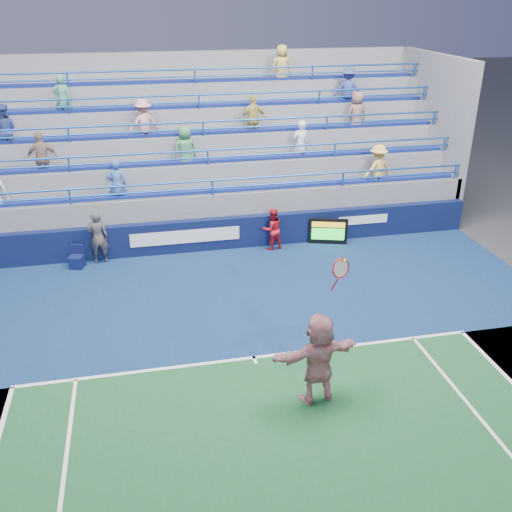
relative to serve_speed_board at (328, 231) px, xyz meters
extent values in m
plane|color=#333538|center=(-3.87, -6.14, -0.46)|extent=(120.00, 120.00, 0.00)
cube|color=#0F214B|center=(-3.87, -3.94, -0.45)|extent=(18.00, 8.40, 0.02)
cube|color=white|center=(-3.87, -6.14, -0.44)|extent=(11.00, 0.10, 0.01)
cube|color=white|center=(-3.87, -6.24, -0.44)|extent=(0.08, 0.30, 0.01)
cube|color=#0A1639|center=(-3.87, 0.36, 0.09)|extent=(18.00, 0.30, 1.10)
cube|color=white|center=(-4.87, 0.20, 0.14)|extent=(3.60, 0.02, 0.45)
cube|color=white|center=(1.33, 0.20, 0.24)|extent=(1.80, 0.02, 0.30)
cube|color=slate|center=(-3.87, 3.31, 0.09)|extent=(18.00, 5.60, 1.10)
cube|color=slate|center=(-3.87, 3.31, 0.46)|extent=(18.00, 5.60, 1.85)
cube|color=navy|center=(-3.87, 0.96, 1.44)|extent=(17.40, 0.45, 0.10)
cylinder|color=#1D4E9F|center=(-3.87, 0.56, 1.89)|extent=(18.00, 0.07, 0.07)
cube|color=slate|center=(-3.87, 3.81, 0.84)|extent=(18.00, 4.60, 2.60)
cube|color=navy|center=(-3.87, 1.96, 2.19)|extent=(17.40, 0.45, 0.10)
cylinder|color=#1D4E9F|center=(-3.87, 1.56, 2.64)|extent=(18.00, 0.07, 0.07)
cube|color=slate|center=(-3.87, 4.31, 1.21)|extent=(18.00, 3.60, 3.35)
cube|color=navy|center=(-3.87, 2.96, 2.94)|extent=(17.40, 0.45, 0.10)
cylinder|color=#1D4E9F|center=(-3.87, 2.56, 3.39)|extent=(18.00, 0.07, 0.07)
cube|color=slate|center=(-3.87, 4.81, 1.59)|extent=(18.00, 2.60, 4.10)
cube|color=navy|center=(-3.87, 3.96, 3.69)|extent=(17.40, 0.45, 0.10)
cylinder|color=#1D4E9F|center=(-3.87, 3.56, 4.14)|extent=(18.00, 0.07, 0.07)
cube|color=slate|center=(-3.87, 5.31, 1.96)|extent=(18.00, 1.60, 4.85)
cube|color=navy|center=(-3.87, 4.96, 4.44)|extent=(17.40, 0.45, 0.10)
cylinder|color=#1D4E9F|center=(-3.87, 4.56, 4.89)|extent=(18.00, 0.07, 0.07)
imported|color=#D3B852|center=(-0.49, 4.96, 4.82)|extent=(0.87, 0.61, 1.70)
imported|color=#42936C|center=(-8.56, 3.96, 4.07)|extent=(0.70, 0.54, 1.70)
imported|color=#EFBD5D|center=(2.04, 0.96, 1.82)|extent=(1.24, 0.93, 1.70)
imported|color=pink|center=(-5.88, 2.96, 3.32)|extent=(1.24, 0.93, 1.70)
imported|color=#967764|center=(-9.21, 1.96, 2.57)|extent=(1.01, 0.46, 1.70)
imported|color=#8B665C|center=(1.91, 2.96, 3.32)|extent=(0.93, 0.72, 1.70)
imported|color=white|center=(-0.51, 1.96, 2.57)|extent=(0.70, 0.54, 1.70)
imported|color=gold|center=(-2.01, 2.96, 3.32)|extent=(1.06, 0.61, 1.70)
imported|color=#3561A1|center=(-6.91, 0.96, 1.82)|extent=(0.66, 0.47, 1.70)
imported|color=#34499C|center=(-10.42, 2.96, 3.32)|extent=(0.84, 0.66, 1.70)
imported|color=#2F418E|center=(1.88, 3.96, 4.07)|extent=(1.23, 0.93, 1.70)
imported|color=#3F8B4E|center=(-4.57, 1.96, 2.57)|extent=(0.95, 0.76, 1.70)
cube|color=black|center=(0.00, 0.01, 0.00)|extent=(1.31, 0.52, 0.92)
cube|color=gold|center=(0.00, -0.08, 0.27)|extent=(1.12, 0.02, 0.18)
cube|color=#19E533|center=(0.00, -0.08, -0.07)|extent=(1.12, 0.02, 0.41)
cube|color=#0D1442|center=(-8.34, -0.19, -0.26)|extent=(0.51, 0.51, 0.41)
cube|color=#0D1442|center=(-8.34, -0.01, 0.11)|extent=(0.41, 0.16, 0.32)
imported|color=silver|center=(-2.86, -7.86, 0.57)|extent=(1.98, 0.87, 2.06)
torus|color=#B51624|center=(-2.51, -7.86, 2.63)|extent=(0.43, 0.24, 0.42)
cylinder|color=#B51624|center=(-2.61, -7.86, 2.29)|extent=(0.09, 0.24, 0.37)
sphere|color=#CED331|center=(-2.46, -7.91, 2.81)|extent=(0.07, 0.07, 0.07)
imported|color=#121A33|center=(-7.63, 0.08, 0.41)|extent=(0.66, 0.45, 1.75)
imported|color=red|center=(-1.98, -0.03, 0.26)|extent=(0.79, 0.67, 1.45)
camera|label=1|loc=(-6.14, -17.20, 7.50)|focal=40.00mm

